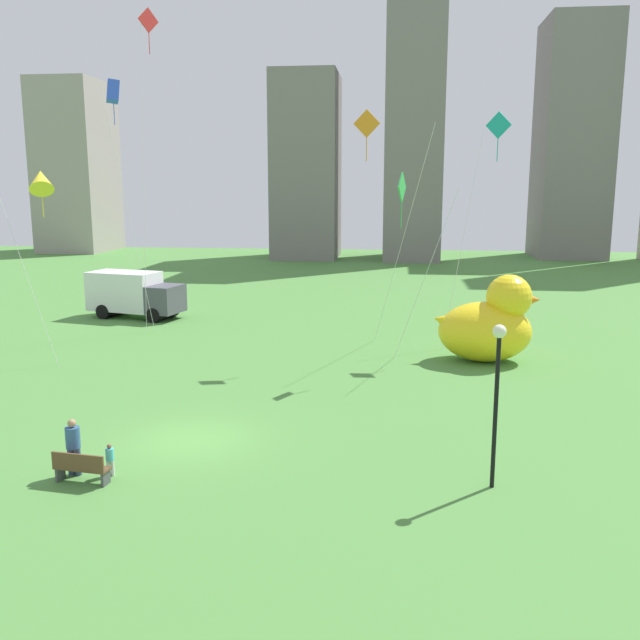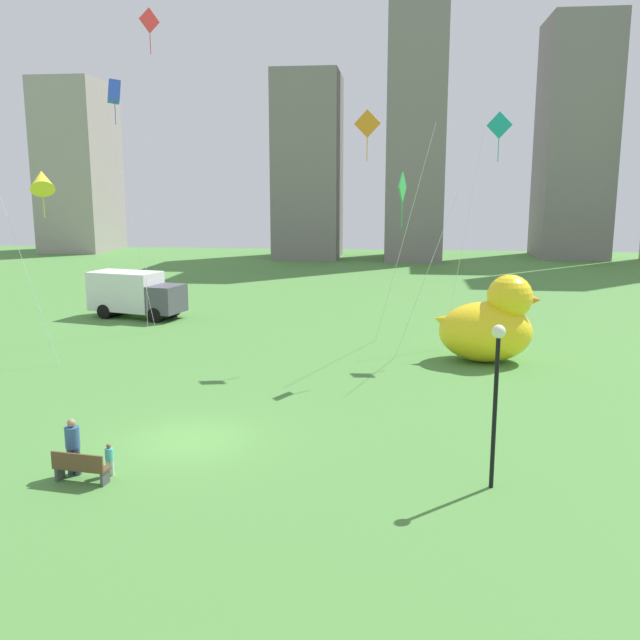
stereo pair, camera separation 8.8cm
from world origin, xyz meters
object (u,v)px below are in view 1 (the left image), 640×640
park_bench (81,467)px  person_child (110,458)px  kite_red (148,40)px  kite_green (403,194)px  kite_blue (113,93)px  person_adult (73,444)px  box_truck (134,295)px  kite_teal (495,136)px  lamppost (497,378)px  kite_orange (370,135)px  giant_inflatable_duck (489,324)px  kite_yellow (41,180)px

park_bench → person_child: size_ratio=1.71×
park_bench → kite_red: size_ratio=0.09×
kite_red → person_child: bearing=-74.5°
kite_green → kite_red: kite_red is taller
kite_blue → kite_green: bearing=-23.6°
person_adult → kite_red: bearing=102.6°
box_truck → kite_teal: (20.86, -6.05, 9.00)m
kite_green → kite_teal: (4.35, 4.92, 2.72)m
lamppost → kite_orange: (-4.08, 15.00, 7.32)m
giant_inflatable_duck → kite_green: size_ratio=0.57×
person_child → kite_orange: (6.54, 15.46, 9.89)m
lamppost → kite_orange: 17.19m
box_truck → kite_yellow: bearing=-90.1°
kite_orange → box_truck: bearing=152.2°
park_bench → kite_red: (-4.89, 20.43, 15.20)m
person_child → kite_yellow: 17.33m
person_adult → park_bench: bearing=-50.6°
box_truck → kite_green: 20.79m
box_truck → kite_orange: bearing=-27.8°
person_adult → person_child: 1.11m
giant_inflatable_duck → kite_red: kite_red is taller
kite_green → kite_orange: bearing=117.0°
person_child → kite_orange: 19.48m
giant_inflatable_duck → kite_red: 23.14m
kite_orange → kite_blue: bearing=165.4°
person_child → kite_red: size_ratio=0.05×
box_truck → kite_green: (16.50, -10.98, 6.29)m
person_child → kite_orange: kite_orange is taller
park_bench → kite_blue: bearing=108.6°
person_child → kite_blue: 23.85m
park_bench → giant_inflatable_duck: bearing=49.8°
person_adult → giant_inflatable_duck: (13.26, 14.63, 0.83)m
giant_inflatable_duck → kite_green: kite_green is taller
park_bench → kite_red: bearing=103.5°
person_child → person_adult: bearing=-177.2°
kite_yellow → kite_orange: bearing=9.4°
kite_teal → person_child: bearing=-125.9°
box_truck → kite_red: bearing=-50.3°
kite_yellow → person_adult: bearing=-60.6°
kite_blue → kite_red: 3.35m
lamppost → box_truck: bearing=129.7°
kite_yellow → kite_red: 10.45m
giant_inflatable_duck → kite_orange: (-5.69, 0.87, 8.66)m
park_bench → giant_inflatable_duck: size_ratio=0.33×
kite_yellow → kite_red: (2.90, 6.85, 7.33)m
person_adult → lamppost: lamppost is taller
person_adult → lamppost: 11.87m
giant_inflatable_duck → kite_yellow: size_ratio=0.54×
person_child → box_truck: (-8.38, 23.32, 0.92)m
giant_inflatable_duck → kite_teal: kite_teal is taller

